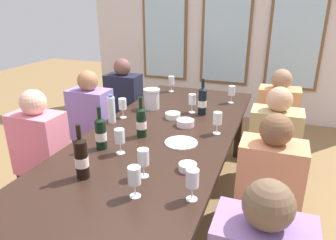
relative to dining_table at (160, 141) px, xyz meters
The scene contains 28 objects.
ground_plane 0.68m from the dining_table, ahead, with size 12.00×12.00×0.00m, color olive.
back_wall_with_windows 2.79m from the dining_table, 90.00° to the left, with size 4.28×0.10×2.90m.
dining_table is the anchor object (origin of this frame).
white_plate_0 0.23m from the dining_table, 24.99° to the right, with size 0.24×0.24×0.01m, color white.
metal_pitcher 0.64m from the dining_table, 118.08° to the left, with size 0.16×0.16×0.19m.
wine_bottle_0 0.78m from the dining_table, 104.33° to the right, with size 0.08×0.08×0.33m.
wine_bottle_1 0.61m from the dining_table, 70.79° to the left, with size 0.08×0.08×0.33m.
wine_bottle_2 0.22m from the dining_table, 146.74° to the right, with size 0.08×0.08×0.31m.
wine_bottle_3 0.49m from the dining_table, 128.65° to the right, with size 0.08×0.08×0.30m.
tasting_bowl_0 0.58m from the dining_table, 51.11° to the right, with size 0.11×0.11×0.04m, color white.
tasting_bowl_1 0.28m from the dining_table, 60.38° to the left, with size 0.14×0.14×0.05m, color white.
tasting_bowl_2 0.38m from the dining_table, 93.31° to the left, with size 0.13×0.13×0.05m, color white.
water_bottle 0.51m from the dining_table, 167.62° to the left, with size 0.06×0.06×0.24m.
wine_glass_0 0.47m from the dining_table, 22.32° to the left, with size 0.07×0.07×0.17m.
wine_glass_1 0.52m from the dining_table, 151.58° to the left, with size 0.07×0.07×0.17m.
wine_glass_2 0.44m from the dining_table, 108.83° to the right, with size 0.07×0.07×0.17m.
wine_glass_3 0.64m from the dining_table, 77.06° to the right, with size 0.07×0.07×0.17m.
wine_glass_4 0.60m from the dining_table, 80.61° to the left, with size 0.07×0.07×0.17m.
wine_glass_5 0.88m from the dining_table, 57.36° to the right, with size 0.07×0.07×0.17m.
wine_glass_7 0.84m from the dining_table, 77.45° to the right, with size 0.07×0.07×0.17m.
wine_glass_8 1.07m from the dining_table, 68.83° to the left, with size 0.07×0.07×0.17m.
wine_glass_9 1.24m from the dining_table, 105.22° to the left, with size 0.07×0.07×0.17m.
seated_person_0 1.31m from the dining_table, 129.73° to the left, with size 0.38×0.24×1.11m.
seated_person_1 1.31m from the dining_table, 50.26° to the left, with size 0.38×0.24×1.11m.
seated_person_2 0.92m from the dining_table, 156.50° to the right, with size 0.38×0.24×1.11m.
seated_person_3 0.90m from the dining_table, 19.74° to the right, with size 0.38×0.24×1.11m.
seated_person_4 0.91m from the dining_table, 158.38° to the left, with size 0.38×0.24×1.11m.
seated_person_5 0.91m from the dining_table, 21.17° to the left, with size 0.38×0.24×1.11m.
Camera 1 is at (0.82, -2.05, 1.70)m, focal length 33.48 mm.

